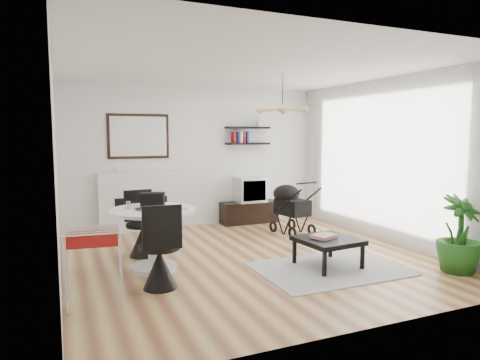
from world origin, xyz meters
name	(u,v)px	position (x,y,z in m)	size (l,w,h in m)	color
floor	(248,258)	(0.00, 0.00, 0.00)	(5.00, 5.00, 0.00)	brown
ceiling	(249,67)	(0.00, 0.00, 2.70)	(5.00, 5.00, 0.00)	white
wall_back	(196,157)	(0.00, 2.50, 1.35)	(5.00, 5.00, 0.00)	white
wall_left	(56,171)	(-2.50, 0.00, 1.35)	(5.00, 5.00, 0.00)	white
wall_right	(387,161)	(2.50, 0.00, 1.35)	(5.00, 5.00, 0.00)	white
sheer_curtain	(374,160)	(2.40, 0.20, 1.35)	(0.04, 3.60, 2.60)	white
fireplace	(141,194)	(-1.10, 2.42, 0.69)	(1.50, 0.17, 2.16)	white
shelf_lower	(248,144)	(1.04, 2.37, 1.60)	(0.90, 0.25, 0.04)	black
shelf_upper	(248,128)	(1.04, 2.37, 1.92)	(0.90, 0.25, 0.04)	black
pendant_lamp	(283,110)	(0.70, 0.30, 2.15)	(0.90, 0.90, 0.10)	tan
tv_console	(249,212)	(1.04, 2.29, 0.22)	(1.15, 0.40, 0.43)	black
crt_tv	(250,189)	(1.05, 2.29, 0.68)	(0.57, 0.50, 0.50)	silver
dining_table	(153,230)	(-1.37, -0.01, 0.54)	(1.12, 1.12, 0.82)	white
laptop	(147,209)	(-1.45, -0.07, 0.83)	(0.30, 0.19, 0.02)	black
black_bag	(153,199)	(-1.33, 0.19, 0.91)	(0.31, 0.18, 0.18)	black
newspaper	(172,209)	(-1.14, -0.12, 0.82)	(0.33, 0.27, 0.01)	silver
drinking_glass	(128,205)	(-1.65, 0.16, 0.86)	(0.06, 0.06, 0.09)	white
chair_far	(142,236)	(-1.39, 0.73, 0.30)	(0.46, 0.47, 0.96)	black
chair_near	(160,262)	(-1.44, -0.73, 0.32)	(0.48, 0.49, 1.01)	black
drying_rack	(94,266)	(-2.18, -1.01, 0.44)	(0.61, 0.58, 0.83)	white
stroller	(290,210)	(1.37, 1.19, 0.42)	(0.61, 0.84, 0.98)	black
rug	(329,269)	(0.77, -0.89, 0.01)	(1.88, 1.36, 0.01)	#9F9F9F
coffee_table	(328,241)	(0.82, -0.79, 0.35)	(0.81, 0.81, 0.38)	black
magazines	(324,236)	(0.78, -0.75, 0.42)	(0.31, 0.24, 0.04)	#C33040
potted_plant	(460,234)	(2.25, -1.64, 0.50)	(0.56, 0.56, 1.00)	#1F5919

